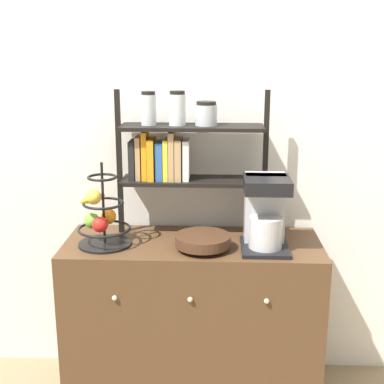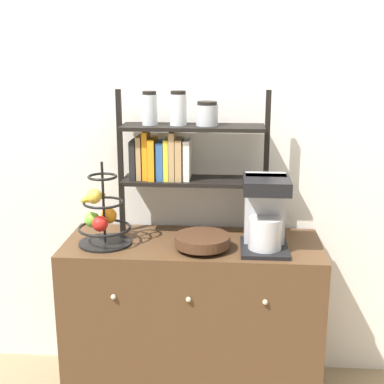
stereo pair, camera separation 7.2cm
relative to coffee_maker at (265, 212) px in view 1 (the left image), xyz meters
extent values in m
cube|color=silver|center=(-0.33, 0.33, 0.33)|extent=(7.00, 0.05, 2.60)
cube|color=#4C331E|center=(-0.33, 0.05, -0.57)|extent=(1.21, 0.47, 0.80)
sphere|color=#B2AD8C|center=(-0.66, -0.19, -0.34)|extent=(0.02, 0.02, 0.02)
sphere|color=#B2AD8C|center=(-0.33, -0.19, -0.34)|extent=(0.02, 0.02, 0.02)
sphere|color=#B2AD8C|center=(0.00, -0.19, -0.34)|extent=(0.02, 0.02, 0.02)
cube|color=black|center=(0.00, -0.02, -0.16)|extent=(0.21, 0.26, 0.02)
cube|color=#B7B7BC|center=(0.00, 0.05, 0.01)|extent=(0.18, 0.10, 0.32)
cylinder|color=#B7B7BC|center=(0.00, -0.05, -0.08)|extent=(0.15, 0.15, 0.14)
cube|color=black|center=(0.00, -0.04, 0.14)|extent=(0.20, 0.20, 0.06)
cylinder|color=black|center=(-0.74, 0.00, -0.16)|extent=(0.25, 0.25, 0.01)
cylinder|color=black|center=(-0.74, 0.00, 0.03)|extent=(0.01, 0.01, 0.38)
torus|color=black|center=(-0.74, 0.00, -0.09)|extent=(0.25, 0.25, 0.01)
torus|color=black|center=(-0.74, 0.00, 0.03)|extent=(0.19, 0.19, 0.01)
torus|color=black|center=(-0.74, 0.00, 0.16)|extent=(0.13, 0.13, 0.01)
sphere|color=red|center=(-0.74, -0.05, -0.05)|extent=(0.07, 0.07, 0.07)
sphere|color=#6BAD33|center=(-0.79, 0.00, -0.05)|extent=(0.07, 0.07, 0.07)
sphere|color=orange|center=(-0.73, 0.07, -0.05)|extent=(0.08, 0.08, 0.08)
ellipsoid|color=yellow|center=(-0.78, 0.00, 0.06)|extent=(0.11, 0.14, 0.04)
sphere|color=gold|center=(-0.77, -0.02, 0.07)|extent=(0.07, 0.07, 0.07)
cylinder|color=#422819|center=(-0.28, -0.04, -0.16)|extent=(0.14, 0.14, 0.02)
cylinder|color=#422819|center=(-0.28, -0.04, -0.12)|extent=(0.25, 0.25, 0.05)
cube|color=black|center=(-0.69, 0.18, 0.18)|extent=(0.02, 0.02, 0.70)
cube|color=black|center=(0.01, 0.18, 0.18)|extent=(0.02, 0.02, 0.70)
cube|color=black|center=(-0.34, 0.18, 0.10)|extent=(0.67, 0.20, 0.02)
cube|color=black|center=(-0.34, 0.18, 0.36)|extent=(0.67, 0.20, 0.02)
cube|color=black|center=(-0.62, 0.18, 0.20)|extent=(0.03, 0.13, 0.18)
cube|color=tan|center=(-0.59, 0.18, 0.21)|extent=(0.02, 0.12, 0.21)
cube|color=orange|center=(-0.56, 0.18, 0.22)|extent=(0.02, 0.12, 0.23)
cube|color=orange|center=(-0.53, 0.18, 0.21)|extent=(0.03, 0.15, 0.20)
cube|color=#2D599E|center=(-0.49, 0.18, 0.20)|extent=(0.03, 0.14, 0.18)
cube|color=yellow|center=(-0.46, 0.18, 0.20)|extent=(0.02, 0.15, 0.19)
cube|color=tan|center=(-0.43, 0.18, 0.22)|extent=(0.03, 0.15, 0.23)
cube|color=tan|center=(-0.40, 0.18, 0.21)|extent=(0.03, 0.15, 0.20)
cube|color=white|center=(-0.37, 0.18, 0.20)|extent=(0.03, 0.13, 0.19)
cylinder|color=silver|center=(-0.54, 0.18, 0.44)|extent=(0.07, 0.07, 0.14)
cylinder|color=black|center=(-0.54, 0.18, 0.52)|extent=(0.07, 0.07, 0.02)
cylinder|color=silver|center=(-0.41, 0.18, 0.44)|extent=(0.08, 0.08, 0.14)
cylinder|color=black|center=(-0.41, 0.18, 0.52)|extent=(0.07, 0.07, 0.02)
cylinder|color=#ADB2B7|center=(-0.27, 0.18, 0.41)|extent=(0.10, 0.10, 0.10)
cylinder|color=black|center=(-0.27, 0.18, 0.47)|extent=(0.09, 0.09, 0.02)
camera|label=1|loc=(-0.23, -2.31, 0.71)|focal=50.00mm
camera|label=2|loc=(-0.16, -2.31, 0.71)|focal=50.00mm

